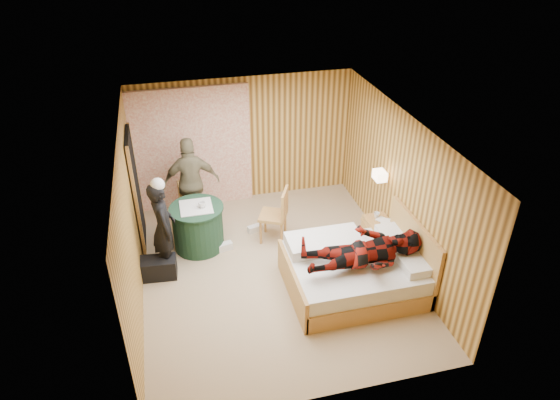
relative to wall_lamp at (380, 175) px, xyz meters
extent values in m
cube|color=tan|center=(-1.92, -0.45, -1.30)|extent=(4.20, 5.00, 0.01)
cube|color=white|center=(-1.92, -0.45, 1.20)|extent=(4.20, 5.00, 0.01)
cube|color=gold|center=(-1.92, 2.05, -0.05)|extent=(4.20, 0.02, 2.50)
cube|color=gold|center=(-4.02, -0.45, -0.05)|extent=(0.02, 5.00, 2.50)
cube|color=gold|center=(0.18, -0.45, -0.05)|extent=(0.02, 5.00, 2.50)
cube|color=white|center=(-2.92, 1.98, -0.10)|extent=(2.20, 0.08, 2.40)
cube|color=black|center=(-3.98, 0.95, -0.28)|extent=(0.06, 0.90, 2.05)
cylinder|color=gold|center=(0.08, 0.00, 0.00)|extent=(0.18, 0.04, 0.04)
cube|color=#FFDCB2|center=(0.00, 0.00, 0.00)|extent=(0.18, 0.24, 0.16)
cube|color=tan|center=(-0.82, -1.14, -1.15)|extent=(1.97, 1.58, 0.30)
cube|color=silver|center=(-0.82, -1.14, -0.88)|extent=(1.91, 1.52, 0.25)
cube|color=tan|center=(-1.81, -1.14, -1.02)|extent=(0.06, 1.58, 0.55)
cube|color=tan|center=(0.14, -1.14, -0.76)|extent=(0.06, 1.58, 1.08)
cube|color=silver|center=(-0.05, -1.52, -0.69)|extent=(0.37, 0.54, 0.14)
cube|color=silver|center=(-0.05, -0.77, -0.69)|extent=(0.37, 0.54, 0.14)
cube|color=silver|center=(-1.17, -0.70, -0.67)|extent=(1.18, 0.59, 0.18)
cube|color=tan|center=(-0.04, -0.26, -1.02)|extent=(0.41, 0.56, 0.56)
cube|color=tan|center=(-0.04, -0.26, -0.84)|extent=(0.43, 0.58, 0.03)
cylinder|color=#1C3D2B|center=(-3.04, 0.53, -0.91)|extent=(0.86, 0.86, 0.78)
cylinder|color=#1C3D2B|center=(-3.04, 0.53, -0.51)|extent=(0.92, 0.92, 0.03)
cube|color=silver|center=(-3.04, 0.53, -0.49)|extent=(0.67, 0.67, 0.01)
cube|color=tan|center=(-3.04, 1.18, -0.85)|extent=(0.52, 0.52, 0.05)
cube|color=tan|center=(-3.09, 1.36, -0.60)|extent=(0.42, 0.15, 0.46)
cylinder|color=tan|center=(-3.15, 0.97, -1.08)|extent=(0.04, 0.04, 0.43)
cylinder|color=tan|center=(-2.92, 1.39, -1.08)|extent=(0.04, 0.04, 0.43)
cube|color=tan|center=(-1.73, 0.44, -0.81)|extent=(0.61, 0.61, 0.05)
cube|color=tan|center=(-1.54, 0.36, -0.54)|extent=(0.23, 0.43, 0.50)
cylinder|color=tan|center=(-1.82, 0.69, -1.07)|extent=(0.04, 0.04, 0.47)
cylinder|color=tan|center=(-1.64, 0.20, -1.07)|extent=(0.04, 0.04, 0.47)
cube|color=black|center=(-3.77, -0.14, -1.13)|extent=(0.63, 0.37, 0.34)
cube|color=silver|center=(-2.64, 0.32, -1.23)|extent=(0.32, 0.19, 0.13)
cube|color=silver|center=(-2.00, 0.76, -1.24)|extent=(0.29, 0.19, 0.12)
imported|color=black|center=(-3.59, 0.06, -0.50)|extent=(0.44, 0.62, 1.60)
imported|color=#746B4D|center=(-3.04, 1.30, -0.44)|extent=(1.01, 0.43, 1.72)
imported|color=maroon|center=(-0.77, -1.34, -0.33)|extent=(0.86, 0.67, 1.77)
imported|color=silver|center=(-0.04, -0.31, -0.73)|extent=(0.26, 0.28, 0.02)
imported|color=silver|center=(-0.04, -0.31, -0.71)|extent=(0.24, 0.27, 0.02)
imported|color=silver|center=(-0.04, -0.13, -0.70)|extent=(0.11, 0.11, 0.09)
imported|color=silver|center=(-2.94, 0.48, -0.43)|extent=(0.13, 0.13, 0.10)
camera|label=1|loc=(-3.36, -6.70, 3.92)|focal=32.00mm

